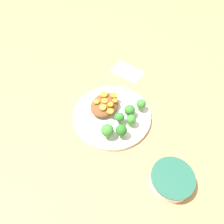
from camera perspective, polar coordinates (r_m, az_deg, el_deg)
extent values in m
plane|color=tan|center=(0.81, 0.00, -1.22)|extent=(4.00, 4.00, 0.00)
cylinder|color=silver|center=(0.80, 0.00, -0.93)|extent=(0.29, 0.29, 0.01)
torus|color=silver|center=(0.80, 0.00, -0.64)|extent=(0.28, 0.28, 0.01)
cylinder|color=silver|center=(0.70, 15.34, -16.65)|extent=(0.13, 0.13, 0.04)
cylinder|color=#235B47|center=(0.68, 15.69, -16.10)|extent=(0.13, 0.13, 0.01)
cylinder|color=white|center=(0.69, 15.55, -16.31)|extent=(0.10, 0.10, 0.01)
ellipsoid|color=brown|center=(0.80, -1.94, 1.89)|extent=(0.10, 0.12, 0.03)
cylinder|color=#759E51|center=(0.74, -1.20, -5.77)|extent=(0.02, 0.02, 0.03)
sphere|color=#3D8433|center=(0.72, -1.23, -4.78)|extent=(0.04, 0.04, 0.04)
cylinder|color=#759E51|center=(0.79, 4.53, -0.38)|extent=(0.01, 0.01, 0.02)
sphere|color=#337A2D|center=(0.77, 4.62, 0.53)|extent=(0.04, 0.04, 0.04)
cylinder|color=#7FA85B|center=(0.77, 1.97, -2.19)|extent=(0.01, 0.01, 0.02)
sphere|color=#337A2D|center=(0.75, 2.01, -1.34)|extent=(0.03, 0.03, 0.03)
cylinder|color=#759E51|center=(0.77, 4.93, -2.82)|extent=(0.02, 0.02, 0.02)
sphere|color=#3D8433|center=(0.75, 5.04, -1.93)|extent=(0.03, 0.03, 0.03)
cylinder|color=#7FA85B|center=(0.74, 2.41, -5.68)|extent=(0.01, 0.01, 0.02)
sphere|color=#286B23|center=(0.72, 2.47, -4.75)|extent=(0.04, 0.04, 0.04)
cylinder|color=#7FA85B|center=(0.81, 7.45, 1.19)|extent=(0.02, 0.02, 0.02)
sphere|color=#3D8433|center=(0.79, 7.62, 2.15)|extent=(0.04, 0.04, 0.04)
cylinder|color=orange|center=(0.81, -2.17, 4.54)|extent=(0.03, 0.03, 0.01)
cylinder|color=orange|center=(0.77, -2.43, 1.21)|extent=(0.02, 0.02, 0.01)
cylinder|color=orange|center=(0.79, -4.23, 2.49)|extent=(0.02, 0.02, 0.01)
cylinder|color=orange|center=(0.79, -1.93, 2.91)|extent=(0.02, 0.02, 0.00)
cylinder|color=orange|center=(0.79, 0.76, 3.00)|extent=(0.02, 0.02, 0.01)
cylinder|color=orange|center=(0.76, -0.77, 0.36)|extent=(0.02, 0.02, 0.00)
cylinder|color=orange|center=(0.78, -0.44, 1.94)|extent=(0.02, 0.02, 0.01)
cylinder|color=orange|center=(0.81, 0.43, 4.37)|extent=(0.02, 0.02, 0.01)
cube|color=beige|center=(0.97, 4.14, 10.41)|extent=(0.14, 0.10, 0.01)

